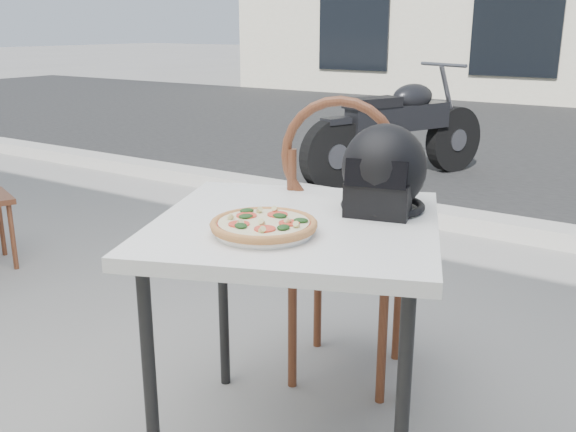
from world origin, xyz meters
The scene contains 8 objects.
street_asphalt centered at (0.00, 7.00, 0.00)m, with size 30.00×8.00×0.00m, color black.
curb centered at (0.00, 3.00, 0.06)m, with size 30.00×0.25×0.12m, color #A29F98.
cafe_table_main centered at (0.46, 0.25, 0.74)m, with size 1.12×1.12×0.82m.
plate centered at (0.46, 0.08, 0.83)m, with size 0.29×0.29×0.02m.
pizza centered at (0.46, 0.08, 0.85)m, with size 0.35×0.35×0.04m.
helmet centered at (0.64, 0.50, 0.94)m, with size 0.33×0.34×0.28m.
cafe_chair_main centered at (0.39, 0.71, 0.65)m, with size 0.54×0.54×1.16m.
motorcycle centered at (-0.89, 4.11, 0.47)m, with size 0.95×2.01×1.06m.
Camera 1 is at (1.48, -1.34, 1.39)m, focal length 40.00 mm.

